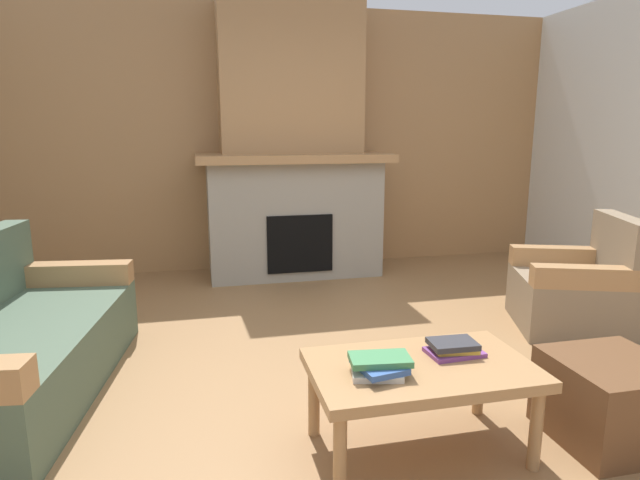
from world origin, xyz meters
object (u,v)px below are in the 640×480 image
(fireplace, at_px, (292,160))
(ottoman, at_px, (610,400))
(couch, at_px, (8,346))
(coffee_table, at_px, (420,375))
(armchair, at_px, (578,290))

(fireplace, bearing_deg, ottoman, -74.64)
(couch, height_order, ottoman, couch)
(couch, distance_m, coffee_table, 2.25)
(couch, xyz_separation_m, coffee_table, (2.00, -1.02, 0.09))
(coffee_table, bearing_deg, armchair, 33.82)
(ottoman, bearing_deg, coffee_table, 172.93)
(couch, distance_m, ottoman, 3.14)
(couch, relative_size, ottoman, 3.64)
(ottoman, bearing_deg, armchair, 56.77)
(fireplace, distance_m, ottoman, 3.62)
(fireplace, xyz_separation_m, couch, (-2.01, -2.23, -0.88))
(couch, xyz_separation_m, ottoman, (2.93, -1.14, -0.09))
(armchair, distance_m, ottoman, 1.57)
(armchair, height_order, coffee_table, armchair)
(couch, relative_size, armchair, 1.95)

